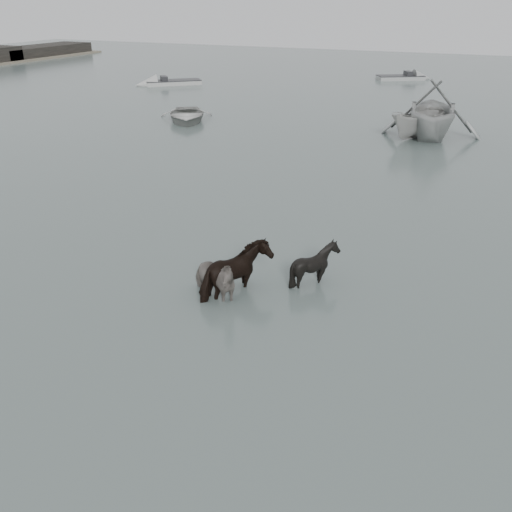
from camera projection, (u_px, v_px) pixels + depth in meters
name	position (u px, v px, depth m)	size (l,w,h in m)	color
ground	(280.00, 300.00, 14.40)	(140.00, 140.00, 0.00)	#4E5D5A
pony_pinto	(213.00, 272.00, 14.23)	(0.77, 1.69, 1.43)	black
pony_dark	(237.00, 263.00, 14.39)	(1.69, 1.45, 1.70)	black
pony_black	(315.00, 260.00, 14.99)	(1.09, 1.23, 1.35)	black
rowboat_lead	(186.00, 113.00, 34.54)	(3.22, 4.52, 0.94)	#A7A7A2
rowboat_trail	(433.00, 107.00, 30.13)	(5.24, 6.07, 3.20)	#AAADAA
boat_small	(418.00, 122.00, 30.39)	(1.61, 4.28, 1.65)	#AFAFAA
skiff_outer	(173.00, 80.00, 48.47)	(6.42, 1.60, 0.75)	#ADAEA9
skiff_far	(401.00, 75.00, 51.29)	(5.69, 1.60, 0.75)	#9D9F9C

